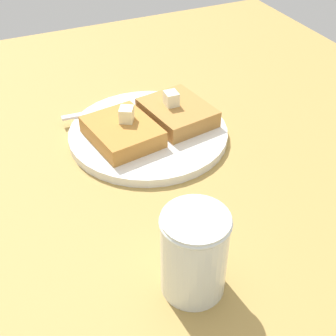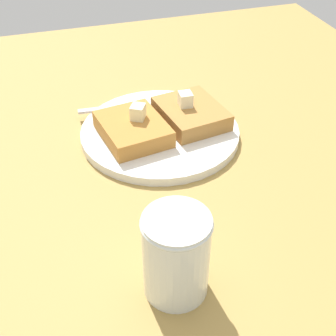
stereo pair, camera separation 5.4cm
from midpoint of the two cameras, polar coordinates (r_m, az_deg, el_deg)
table_surface at (r=65.39cm, az=1.99°, el=1.94°), size 92.51×92.51×1.97cm
plate at (r=66.47cm, az=1.66°, el=4.40°), size 22.35×22.35×1.22cm
toast_slice_left at (r=63.86cm, az=-1.91°, el=4.68°), size 9.61×11.11×2.40cm
toast_slice_middle at (r=67.44cm, az=5.11°, el=6.54°), size 9.61×11.11×2.40cm
butter_pat_primary at (r=63.37cm, az=-1.27°, el=6.76°), size 2.54×2.61×1.98cm
butter_pat_secondary at (r=66.50cm, az=4.47°, el=8.28°), size 1.87×2.06×1.98cm
fork at (r=71.35cm, az=-1.51°, el=7.66°), size 16.06×2.52×0.36cm
syrup_jar at (r=44.13cm, az=4.53°, el=-10.93°), size 6.53×6.53×9.25cm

